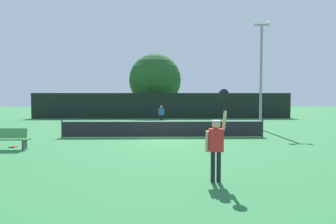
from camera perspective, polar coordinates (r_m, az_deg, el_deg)
ground_plane at (r=17.00m, az=-0.97°, el=-4.93°), size 120.00×120.00×0.00m
tennis_net at (r=16.94m, az=-0.97°, el=-3.21°), size 11.66×0.08×1.07m
perimeter_fence at (r=32.57m, az=-1.14°, el=1.23°), size 28.79×0.12×2.81m
player_serving at (r=8.05m, az=9.36°, el=-5.60°), size 0.67×0.40×2.53m
player_receiving at (r=25.99m, az=-1.29°, el=-0.17°), size 0.57×0.23×1.56m
tennis_ball at (r=21.02m, az=5.62°, el=-3.37°), size 0.07×0.07×0.07m
spare_racket at (r=15.50m, az=-27.68°, el=-5.93°), size 0.28×0.52×0.04m
courtside_bench at (r=14.73m, az=-28.70°, el=-4.58°), size 1.80×0.44×0.95m
light_pole at (r=22.19m, az=17.63°, el=8.17°), size 1.18×0.28×7.72m
large_tree at (r=37.67m, az=-2.54°, el=6.22°), size 6.61×6.61×7.86m
parked_car_near at (r=40.12m, az=-12.29°, el=0.56°), size 2.15×4.31×1.69m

